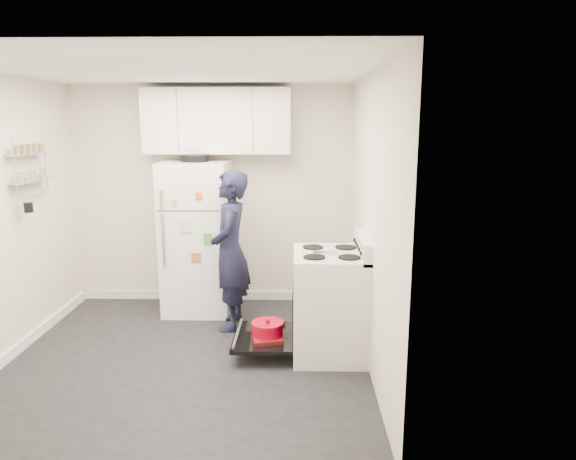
{
  "coord_description": "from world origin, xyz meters",
  "views": [
    {
      "loc": [
        0.99,
        -4.28,
        2.08
      ],
      "look_at": [
        0.89,
        0.65,
        1.05
      ],
      "focal_mm": 32.0,
      "sensor_mm": 36.0,
      "label": 1
    }
  ],
  "objects_px": {
    "open_oven_door": "(266,333)",
    "refrigerator": "(197,237)",
    "electric_range": "(328,304)",
    "person": "(230,251)"
  },
  "relations": [
    {
      "from": "refrigerator",
      "to": "electric_range",
      "type": "bearing_deg",
      "value": -38.27
    },
    {
      "from": "open_oven_door",
      "to": "person",
      "type": "relative_size",
      "value": 0.44
    },
    {
      "from": "refrigerator",
      "to": "person",
      "type": "height_order",
      "value": "refrigerator"
    },
    {
      "from": "open_oven_door",
      "to": "person",
      "type": "bearing_deg",
      "value": 122.06
    },
    {
      "from": "electric_range",
      "to": "open_oven_door",
      "type": "distance_m",
      "value": 0.64
    },
    {
      "from": "electric_range",
      "to": "open_oven_door",
      "type": "height_order",
      "value": "electric_range"
    },
    {
      "from": "open_oven_door",
      "to": "refrigerator",
      "type": "bearing_deg",
      "value": 126.25
    },
    {
      "from": "open_oven_door",
      "to": "refrigerator",
      "type": "relative_size",
      "value": 0.41
    },
    {
      "from": "electric_range",
      "to": "open_oven_door",
      "type": "bearing_deg",
      "value": -177.85
    },
    {
      "from": "refrigerator",
      "to": "person",
      "type": "xyz_separation_m",
      "value": [
        0.43,
        -0.5,
        -0.03
      ]
    }
  ]
}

